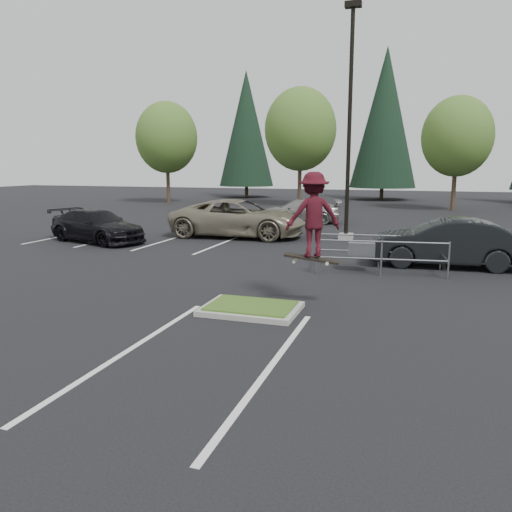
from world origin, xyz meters
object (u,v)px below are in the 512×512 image
(conif_a, at_px, (246,129))
(skateboarder, at_px, (312,215))
(cart_corral, at_px, (366,250))
(car_r_charc, at_px, (446,243))
(decid_a, at_px, (167,140))
(car_l_black, at_px, (96,226))
(conif_b, at_px, (385,118))
(decid_b, at_px, (300,132))
(decid_c, at_px, (457,139))
(car_l_tan, at_px, (239,218))
(light_pole, at_px, (349,137))
(car_far_silver, at_px, (300,211))

(conif_a, relative_size, skateboarder, 5.98)
(cart_corral, bearing_deg, car_r_charc, 26.25)
(decid_a, bearing_deg, car_l_black, -69.97)
(conif_b, xyz_separation_m, cart_corral, (2.06, -35.11, -7.14))
(conif_b, xyz_separation_m, skateboarder, (1.20, -39.50, -5.66))
(decid_b, bearing_deg, decid_c, -3.34)
(decid_c, xyz_separation_m, car_l_tan, (-10.49, -18.33, -4.37))
(cart_corral, bearing_deg, skateboarder, -108.20)
(conif_b, height_order, car_r_charc, conif_b)
(conif_b, bearing_deg, car_l_tan, -98.82)
(car_r_charc, bearing_deg, cart_corral, -59.64)
(decid_c, xyz_separation_m, cart_corral, (-3.94, -24.45, -4.55))
(light_pole, relative_size, car_l_black, 2.06)
(car_l_tan, distance_m, car_r_charc, 10.06)
(decid_b, height_order, decid_c, decid_b)
(decid_b, relative_size, car_l_black, 1.96)
(light_pole, distance_m, decid_b, 19.70)
(light_pole, bearing_deg, cart_corral, -76.77)
(skateboarder, bearing_deg, decid_a, -81.32)
(decid_b, bearing_deg, skateboarder, -76.28)
(decid_c, height_order, car_r_charc, decid_c)
(car_l_black, xyz_separation_m, car_r_charc, (14.50, -1.07, 0.10))
(cart_corral, distance_m, car_l_black, 12.35)
(car_l_tan, bearing_deg, light_pole, -86.44)
(light_pole, xyz_separation_m, conif_a, (-14.50, 28.00, 2.54))
(decid_b, distance_m, car_far_silver, 13.94)
(car_l_black, bearing_deg, car_l_tan, -40.59)
(cart_corral, relative_size, car_r_charc, 0.83)
(light_pole, distance_m, decid_a, 25.86)
(conif_a, bearing_deg, decid_a, -111.91)
(decid_b, relative_size, cart_corral, 2.35)
(conif_b, distance_m, cart_corral, 35.89)
(car_far_silver, bearing_deg, car_l_black, -48.20)
(decid_b, height_order, car_l_black, decid_b)
(car_far_silver, bearing_deg, decid_a, -141.94)
(cart_corral, relative_size, car_l_black, 0.83)
(decid_c, height_order, car_l_tan, decid_c)
(light_pole, relative_size, conif_a, 0.78)
(car_r_charc, bearing_deg, conif_a, -153.79)
(conif_b, bearing_deg, car_far_silver, -97.68)
(decid_c, relative_size, conif_a, 0.64)
(conif_b, height_order, car_far_silver, conif_b)
(decid_b, bearing_deg, car_r_charc, -65.94)
(cart_corral, bearing_deg, light_pole, 96.06)
(decid_b, xyz_separation_m, skateboarder, (7.21, -29.53, -3.85))
(car_l_tan, bearing_deg, car_r_charc, -118.71)
(car_r_charc, distance_m, car_far_silver, 13.33)
(car_l_black, bearing_deg, decid_a, 37.47)
(cart_corral, relative_size, skateboarder, 1.89)
(conif_a, height_order, cart_corral, conif_a)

